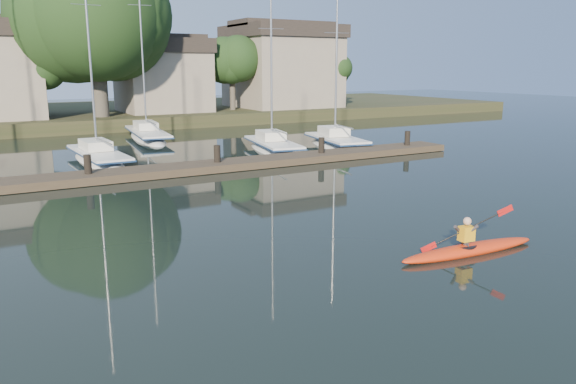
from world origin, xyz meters
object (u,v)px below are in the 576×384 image
sailboat_2 (99,165)px  sailboat_6 (148,141)px  kayak (469,247)px  dock (157,171)px  sailboat_4 (336,150)px  sailboat_3 (273,154)px

sailboat_2 → sailboat_6: bearing=56.2°
kayak → sailboat_2: (-5.50, 20.21, -0.34)m
kayak → dock: kayak is taller
sailboat_4 → sailboat_2: bearing=-175.3°
kayak → dock: bearing=108.9°
kayak → sailboat_4: 20.49m
sailboat_6 → sailboat_4: bearing=-40.5°
kayak → dock: size_ratio=0.13×
sailboat_2 → sailboat_4: (14.03, -1.58, -0.02)m
kayak → sailboat_6: 28.31m
kayak → sailboat_6: bearing=95.0°
dock → sailboat_4: size_ratio=2.84×
kayak → sailboat_2: bearing=109.1°
sailboat_2 → sailboat_6: (4.93, 8.09, -0.01)m
dock → sailboat_4: sailboat_4 is taller
dock → sailboat_4: (12.52, 3.72, -0.40)m
dock → sailboat_2: size_ratio=2.50×
dock → sailboat_6: (3.42, 13.39, -0.38)m
sailboat_3 → sailboat_4: (4.21, -0.50, -0.01)m
dock → sailboat_6: size_ratio=2.24×
kayak → dock: 15.43m
sailboat_3 → sailboat_6: (-4.89, 9.18, 0.00)m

